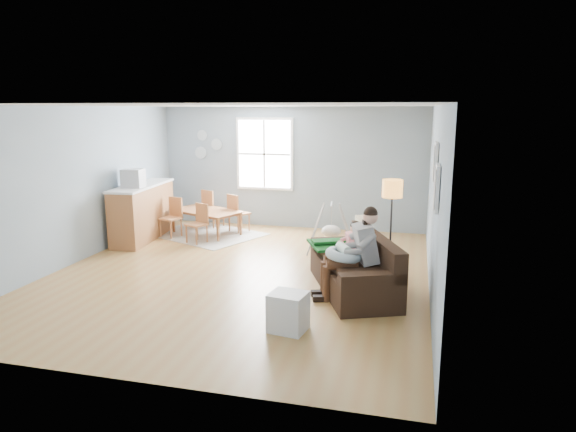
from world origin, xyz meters
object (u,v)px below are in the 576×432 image
(chair_ne, at_px, (236,211))
(monitor, at_px, (133,178))
(chair_sw, at_px, (173,215))
(chair_nw, at_px, (211,206))
(sofa, at_px, (357,271))
(father, at_px, (354,250))
(counter, at_px, (143,211))
(storage_cube, at_px, (288,312))
(floor_lamp, at_px, (392,197))
(baby_swing, at_px, (331,230))
(chair_se, at_px, (199,221))
(dining_table, at_px, (206,222))
(toddler, at_px, (349,242))

(chair_ne, height_order, monitor, monitor)
(chair_sw, bearing_deg, chair_nw, 65.83)
(sofa, bearing_deg, chair_ne, 134.38)
(father, relative_size, counter, 0.64)
(father, relative_size, storage_cube, 2.73)
(storage_cube, relative_size, chair_ne, 0.58)
(chair_ne, bearing_deg, sofa, -45.62)
(floor_lamp, bearing_deg, baby_swing, 132.72)
(sofa, distance_m, father, 0.52)
(chair_se, bearing_deg, chair_ne, 66.62)
(chair_se, relative_size, counter, 0.38)
(counter, bearing_deg, father, -26.87)
(dining_table, height_order, chair_nw, chair_nw)
(sofa, distance_m, toddler, 0.45)
(counter, bearing_deg, dining_table, 31.12)
(chair_sw, bearing_deg, sofa, -29.62)
(toddler, bearing_deg, dining_table, 143.23)
(sofa, height_order, chair_se, sofa)
(sofa, distance_m, counter, 5.08)
(chair_se, xyz_separation_m, chair_nw, (-0.29, 1.33, 0.05))
(sofa, xyz_separation_m, baby_swing, (-0.72, 2.04, 0.11))
(monitor, bearing_deg, baby_swing, 5.77)
(floor_lamp, xyz_separation_m, chair_sw, (-4.57, 1.57, -0.84))
(chair_nw, bearing_deg, chair_ne, -23.60)
(chair_nw, xyz_separation_m, baby_swing, (2.97, -1.32, -0.08))
(dining_table, bearing_deg, baby_swing, 9.72)
(dining_table, xyz_separation_m, chair_ne, (0.58, 0.34, 0.21))
(baby_swing, bearing_deg, chair_ne, 156.03)
(dining_table, bearing_deg, counter, -126.08)
(storage_cube, xyz_separation_m, counter, (-4.00, 3.65, 0.34))
(chair_se, bearing_deg, toddler, -29.90)
(storage_cube, xyz_separation_m, dining_table, (-2.90, 4.31, 0.02))
(toddler, xyz_separation_m, chair_ne, (-2.82, 2.89, -0.23))
(monitor, bearing_deg, chair_nw, 62.14)
(counter, bearing_deg, chair_ne, 31.00)
(father, xyz_separation_m, monitor, (-4.59, 1.97, 0.61))
(storage_cube, height_order, baby_swing, baby_swing)
(storage_cube, height_order, chair_ne, chair_ne)
(toddler, xyz_separation_m, baby_swing, (-0.57, 1.89, -0.29))
(father, bearing_deg, chair_ne, 131.40)
(floor_lamp, xyz_separation_m, monitor, (-5.03, 0.86, 0.02))
(floor_lamp, distance_m, monitor, 5.10)
(storage_cube, bearing_deg, sofa, 68.04)
(sofa, distance_m, chair_nw, 4.99)
(toddler, bearing_deg, baby_swing, 106.92)
(chair_se, bearing_deg, monitor, -162.23)
(chair_sw, height_order, chair_se, chair_sw)
(toddler, xyz_separation_m, monitor, (-4.45, 1.49, 0.62))
(chair_sw, bearing_deg, toddler, -28.89)
(dining_table, bearing_deg, toddler, -13.98)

